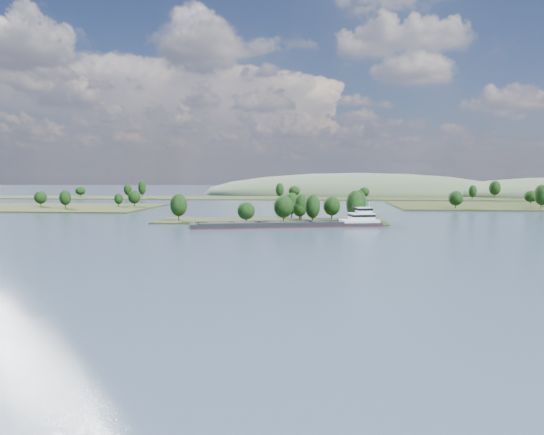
# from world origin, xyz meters

# --- Properties ---
(ground) EXTENTS (1800.00, 1800.00, 0.00)m
(ground) POSITION_xyz_m (0.00, 120.00, 0.00)
(ground) COLOR #35445C
(ground) RESTS_ON ground
(tree_island) EXTENTS (100.00, 33.71, 14.77)m
(tree_island) POSITION_xyz_m (6.47, 179.33, 4.19)
(tree_island) COLOR #252F15
(tree_island) RESTS_ON ground
(back_shoreline) EXTENTS (900.00, 60.00, 16.08)m
(back_shoreline) POSITION_xyz_m (7.36, 399.83, 0.69)
(back_shoreline) COLOR #252F15
(back_shoreline) RESTS_ON ground
(hill_west) EXTENTS (320.00, 160.00, 44.00)m
(hill_west) POSITION_xyz_m (60.00, 500.00, 0.00)
(hill_west) COLOR #43573C
(hill_west) RESTS_ON ground
(cargo_barge) EXTENTS (76.40, 26.40, 10.33)m
(cargo_barge) POSITION_xyz_m (14.09, 159.22, 1.30)
(cargo_barge) COLOR black
(cargo_barge) RESTS_ON ground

